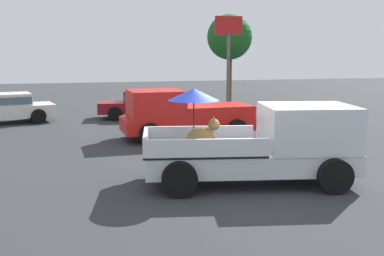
{
  "coord_description": "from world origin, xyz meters",
  "views": [
    {
      "loc": [
        -4.21,
        -10.4,
        3.16
      ],
      "look_at": [
        -0.93,
        1.93,
        1.1
      ],
      "focal_mm": 44.15,
      "sensor_mm": 36.0,
      "label": 1
    }
  ],
  "objects_px": {
    "pickup_truck_red": "(182,115)",
    "parked_sedan_far": "(4,107)",
    "pickup_truck_main": "(268,144)",
    "parked_sedan_near": "(145,103)",
    "motel_sign": "(228,46)"
  },
  "relations": [
    {
      "from": "parked_sedan_near",
      "to": "parked_sedan_far",
      "type": "bearing_deg",
      "value": 8.16
    },
    {
      "from": "pickup_truck_main",
      "to": "parked_sedan_near",
      "type": "xyz_separation_m",
      "value": [
        -1.03,
        12.13,
        -0.23
      ]
    },
    {
      "from": "pickup_truck_main",
      "to": "parked_sedan_near",
      "type": "relative_size",
      "value": 1.18
    },
    {
      "from": "pickup_truck_red",
      "to": "motel_sign",
      "type": "relative_size",
      "value": 0.99
    },
    {
      "from": "pickup_truck_main",
      "to": "pickup_truck_red",
      "type": "height_order",
      "value": "pickup_truck_main"
    },
    {
      "from": "pickup_truck_main",
      "to": "motel_sign",
      "type": "bearing_deg",
      "value": 85.66
    },
    {
      "from": "pickup_truck_red",
      "to": "parked_sedan_near",
      "type": "distance_m",
      "value": 5.73
    },
    {
      "from": "parked_sedan_far",
      "to": "parked_sedan_near",
      "type": "bearing_deg",
      "value": 168.12
    },
    {
      "from": "pickup_truck_main",
      "to": "parked_sedan_far",
      "type": "bearing_deg",
      "value": 131.81
    },
    {
      "from": "parked_sedan_near",
      "to": "pickup_truck_red",
      "type": "bearing_deg",
      "value": 102.59
    },
    {
      "from": "pickup_truck_red",
      "to": "parked_sedan_far",
      "type": "xyz_separation_m",
      "value": [
        -6.79,
        5.7,
        -0.13
      ]
    },
    {
      "from": "parked_sedan_far",
      "to": "pickup_truck_red",
      "type": "bearing_deg",
      "value": 127.99
    },
    {
      "from": "pickup_truck_main",
      "to": "motel_sign",
      "type": "relative_size",
      "value": 1.08
    },
    {
      "from": "parked_sedan_near",
      "to": "motel_sign",
      "type": "xyz_separation_m",
      "value": [
        4.28,
        0.13,
        2.73
      ]
    },
    {
      "from": "pickup_truck_main",
      "to": "parked_sedan_far",
      "type": "distance_m",
      "value": 14.18
    }
  ]
}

